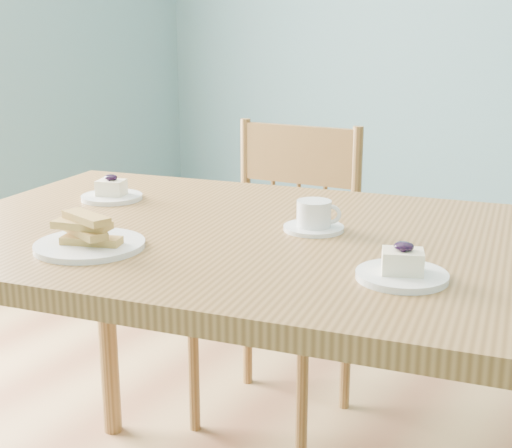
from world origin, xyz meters
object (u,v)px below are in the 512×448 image
at_px(cheesecake_plate_far, 112,193).
at_px(dining_table, 289,273).
at_px(dining_chair, 279,274).
at_px(cheesecake_plate_near, 402,270).
at_px(coffee_cup, 314,218).
at_px(biscotti_plate, 89,238).

bearing_deg(cheesecake_plate_far, dining_table, -3.73).
xyz_separation_m(dining_chair, cheesecake_plate_near, (0.66, -0.72, 0.35)).
bearing_deg(coffee_cup, biscotti_plate, -152.86).
distance_m(dining_chair, cheesecake_plate_near, 1.04).
distance_m(cheesecake_plate_near, biscotti_plate, 0.59).
height_order(cheesecake_plate_far, biscotti_plate, biscotti_plate).
height_order(cheesecake_plate_near, biscotti_plate, biscotti_plate).
xyz_separation_m(dining_table, coffee_cup, (0.03, 0.06, 0.11)).
xyz_separation_m(dining_chair, biscotti_plate, (0.10, -0.87, 0.35)).
xyz_separation_m(dining_table, cheesecake_plate_near, (0.29, -0.13, 0.10)).
xyz_separation_m(coffee_cup, biscotti_plate, (-0.30, -0.34, -0.01)).
height_order(dining_table, dining_chair, dining_chair).
bearing_deg(cheesecake_plate_far, coffee_cup, 2.49).
relative_size(dining_chair, cheesecake_plate_near, 6.03).
relative_size(coffee_cup, biscotti_plate, 0.60).
relative_size(dining_chair, coffee_cup, 7.42).
xyz_separation_m(cheesecake_plate_near, biscotti_plate, (-0.56, -0.15, 0.00)).
distance_m(dining_table, cheesecake_plate_far, 0.53).
distance_m(dining_chair, biscotti_plate, 0.95).
distance_m(dining_chair, cheesecake_plate_far, 0.68).
distance_m(cheesecake_plate_far, coffee_cup, 0.54).
height_order(dining_chair, coffee_cup, dining_chair).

